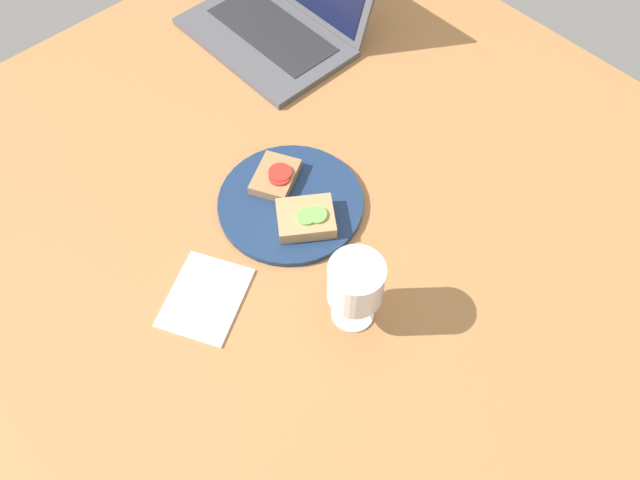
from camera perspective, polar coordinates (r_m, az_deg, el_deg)
The scene contains 7 objects.
wooden_table at distance 111.72cm, azimuth -1.23°, elevation 2.98°, with size 140.00×140.00×3.00cm, color #9E6B3D.
plate at distance 109.84cm, azimuth -2.71°, elevation 3.42°, with size 25.62×25.62×1.19cm, color navy.
sandwich_with_cucumber at distance 105.44cm, azimuth -1.28°, elevation 2.01°, with size 11.92×12.34×3.02cm.
sandwich_with_tomato at distance 111.43cm, azimuth -4.05°, elevation 5.82°, with size 10.33×11.21×2.44cm.
wine_glass at distance 90.85cm, azimuth 3.27°, elevation -4.04°, with size 8.38×8.38×14.02cm.
laptop at distance 140.42cm, azimuth -3.66°, elevation 19.83°, with size 35.35×28.32×19.39cm.
napkin at distance 102.01cm, azimuth -10.43°, elevation -5.20°, with size 11.54×14.42×0.40cm, color white.
Camera 1 is at (49.16, -42.47, 92.39)cm, focal length 35.00 mm.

